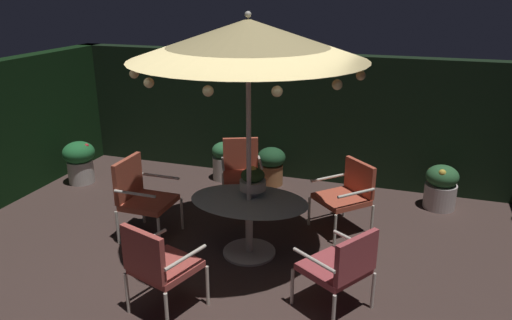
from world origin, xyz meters
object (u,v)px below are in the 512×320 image
(patio_chair_southeast, at_px, (241,168))
(potted_plant_right_far, at_px, (271,164))
(potted_plant_left_far, at_px, (80,160))
(centerpiece_planter, at_px, (253,180))
(patio_chair_northeast, at_px, (341,265))
(patio_chair_east, at_px, (348,192))
(patio_chair_south, at_px, (141,193))
(potted_plant_back_right, at_px, (224,160))
(potted_plant_front_corner, at_px, (441,186))
(patio_umbrella, at_px, (248,40))
(patio_dining_table, at_px, (249,214))
(patio_chair_north, at_px, (158,263))

(patio_chair_southeast, height_order, potted_plant_right_far, patio_chair_southeast)
(potted_plant_left_far, bearing_deg, centerpiece_planter, -18.92)
(patio_chair_northeast, bearing_deg, potted_plant_left_far, 155.74)
(patio_chair_southeast, bearing_deg, patio_chair_east, -10.48)
(patio_chair_east, bearing_deg, patio_chair_south, -157.54)
(patio_chair_east, distance_m, patio_chair_southeast, 1.64)
(patio_chair_east, distance_m, potted_plant_back_right, 2.52)
(potted_plant_front_corner, bearing_deg, patio_chair_east, -138.50)
(patio_chair_northeast, xyz_separation_m, potted_plant_front_corner, (1.02, 2.91, -0.19))
(potted_plant_right_far, height_order, potted_plant_left_far, potted_plant_left_far)
(patio_chair_northeast, xyz_separation_m, patio_chair_south, (-2.71, 0.80, 0.07))
(patio_chair_northeast, distance_m, patio_chair_south, 2.82)
(patio_umbrella, xyz_separation_m, patio_chair_south, (-1.48, 0.01, -1.97))
(potted_plant_left_far, distance_m, potted_plant_front_corner, 5.72)
(potted_plant_right_far, bearing_deg, patio_dining_table, -80.29)
(potted_plant_right_far, bearing_deg, centerpiece_planter, -79.61)
(patio_chair_south, distance_m, potted_plant_left_far, 2.35)
(patio_umbrella, relative_size, potted_plant_right_far, 4.54)
(patio_chair_southeast, bearing_deg, patio_chair_north, -87.27)
(potted_plant_back_right, xyz_separation_m, potted_plant_front_corner, (3.45, -0.08, 0.00))
(patio_chair_east, bearing_deg, potted_plant_left_far, 176.63)
(potted_plant_front_corner, bearing_deg, patio_dining_table, -136.58)
(patio_umbrella, height_order, patio_chair_southeast, patio_umbrella)
(patio_chair_south, bearing_deg, patio_umbrella, -0.45)
(potted_plant_back_right, bearing_deg, patio_chair_northeast, -50.89)
(patio_chair_south, distance_m, potted_plant_front_corner, 4.29)
(patio_chair_north, relative_size, potted_plant_right_far, 1.58)
(potted_plant_back_right, xyz_separation_m, potted_plant_right_far, (0.82, 0.02, 0.01))
(potted_plant_right_far, bearing_deg, patio_chair_south, -116.39)
(potted_plant_right_far, bearing_deg, patio_chair_north, -91.16)
(patio_chair_northeast, relative_size, potted_plant_left_far, 1.29)
(patio_chair_northeast, distance_m, potted_plant_front_corner, 3.09)
(patio_chair_south, height_order, potted_plant_right_far, patio_chair_south)
(patio_chair_northeast, distance_m, potted_plant_left_far, 5.10)
(patio_chair_north, relative_size, patio_chair_southeast, 1.01)
(patio_umbrella, height_order, potted_plant_left_far, patio_umbrella)
(patio_dining_table, distance_m, potted_plant_front_corner, 3.10)
(patio_umbrella, distance_m, patio_chair_northeast, 2.51)
(centerpiece_planter, relative_size, potted_plant_back_right, 0.58)
(patio_chair_east, height_order, potted_plant_front_corner, patio_chair_east)
(patio_chair_north, xyz_separation_m, patio_chair_south, (-1.02, 1.41, 0.02))
(centerpiece_planter, bearing_deg, patio_chair_southeast, 115.87)
(patio_chair_north, distance_m, potted_plant_back_right, 3.69)
(patio_umbrella, bearing_deg, patio_chair_southeast, 113.49)
(patio_umbrella, distance_m, potted_plant_back_right, 3.36)
(centerpiece_planter, distance_m, potted_plant_front_corner, 3.05)
(centerpiece_planter, bearing_deg, potted_plant_right_far, 100.39)
(potted_plant_left_far, bearing_deg, potted_plant_right_far, 16.72)
(patio_chair_northeast, relative_size, potted_plant_back_right, 1.40)
(patio_chair_north, bearing_deg, patio_chair_northeast, 19.82)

